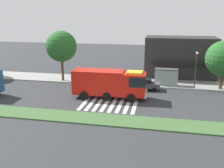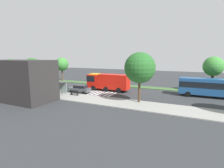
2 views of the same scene
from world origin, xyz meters
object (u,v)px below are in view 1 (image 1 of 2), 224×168
at_px(street_lamp, 196,67).
at_px(sidewalk_tree_west, 61,46).
at_px(parked_car_mid, 144,84).
at_px(bus_stop_shelter, 166,74).
at_px(sidewalk_tree_east, 224,59).
at_px(fire_truck, 111,83).
at_px(bench_near_shelter, 140,81).

height_order(street_lamp, sidewalk_tree_west, sidewalk_tree_west).
distance_m(parked_car_mid, street_lamp, 7.98).
height_order(parked_car_mid, bus_stop_shelter, bus_stop_shelter).
height_order(bus_stop_shelter, sidewalk_tree_east, sidewalk_tree_east).
xyz_separation_m(fire_truck, street_lamp, (11.27, 6.50, 1.27)).
distance_m(bus_stop_shelter, street_lamp, 4.49).
distance_m(fire_truck, bus_stop_shelter, 10.27).
bearing_deg(street_lamp, fire_truck, -150.03).
relative_size(fire_truck, bus_stop_shelter, 2.79).
bearing_deg(fire_truck, sidewalk_tree_east, 23.37).
bearing_deg(bench_near_shelter, fire_truck, -112.92).
relative_size(parked_car_mid, sidewalk_tree_west, 0.58).
relative_size(fire_truck, sidewalk_tree_west, 1.21).
distance_m(bench_near_shelter, sidewalk_tree_west, 13.70).
distance_m(bus_stop_shelter, sidewalk_tree_east, 8.33).
bearing_deg(sidewalk_tree_west, street_lamp, -1.10).
bearing_deg(bus_stop_shelter, fire_truck, -133.94).
relative_size(parked_car_mid, bus_stop_shelter, 1.33).
bearing_deg(sidewalk_tree_east, fire_truck, -155.28).
height_order(parked_car_mid, street_lamp, street_lamp).
height_order(parked_car_mid, sidewalk_tree_east, sidewalk_tree_east).
bearing_deg(sidewalk_tree_west, bus_stop_shelter, 1.70).
bearing_deg(bus_stop_shelter, sidewalk_tree_west, -178.30).
bearing_deg(street_lamp, bench_near_shelter, 173.75).
xyz_separation_m(bus_stop_shelter, street_lamp, (4.14, -0.90, 1.48)).
distance_m(parked_car_mid, bench_near_shelter, 2.82).
distance_m(fire_truck, street_lamp, 13.07).
relative_size(street_lamp, sidewalk_tree_east, 0.77).
bearing_deg(fire_truck, sidewalk_tree_west, 142.87).
xyz_separation_m(bench_near_shelter, sidewalk_tree_west, (-12.69, -0.49, 5.14)).
height_order(bus_stop_shelter, sidewalk_tree_west, sidewalk_tree_west).
height_order(bench_near_shelter, sidewalk_tree_west, sidewalk_tree_west).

